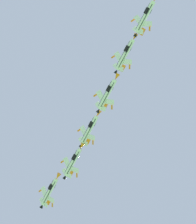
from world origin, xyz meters
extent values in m
cylinder|color=white|center=(12.13, -0.31, 154.87)|extent=(8.22, 10.84, 1.70)
cube|color=#383D47|center=(11.83, -0.52, 154.57)|extent=(6.73, 8.99, 1.37)
cone|color=black|center=(8.30, 5.24, 154.87)|extent=(2.03, 2.09, 1.36)
ellipsoid|color=#192333|center=(14.04, -2.20, 155.27)|extent=(3.09, 3.51, 1.55)
cube|color=black|center=(12.85, -2.44, 154.36)|extent=(2.36, 2.57, 1.38)
cube|color=white|center=(12.45, 2.00, 152.79)|extent=(3.00, 2.21, 3.39)
cube|color=orange|center=(12.91, 3.67, 151.15)|extent=(0.72, 1.65, 0.59)
cube|color=white|center=(9.75, 0.13, 156.84)|extent=(2.97, 3.36, 3.39)
cube|color=orange|center=(8.03, 0.30, 158.48)|extent=(1.67, 1.21, 0.59)
cube|color=white|center=(10.02, 4.43, 153.68)|extent=(1.84, 1.99, 1.81)
cube|color=white|center=(8.45, 3.34, 156.05)|extent=(2.25, 2.19, 1.81)
cube|color=orange|center=(10.56, 4.44, 156.01)|extent=(3.24, 3.36, 1.79)
cylinder|color=white|center=(3.82, 11.93, 155.40)|extent=(8.22, 10.84, 1.70)
cube|color=#383D47|center=(3.53, 11.73, 155.09)|extent=(6.76, 9.01, 1.35)
cone|color=orange|center=(7.88, 6.04, 155.40)|extent=(2.65, 2.86, 1.56)
cone|color=black|center=(-0.02, 17.48, 155.40)|extent=(2.03, 2.09, 1.36)
ellipsoid|color=#192333|center=(5.71, 10.02, 155.82)|extent=(3.10, 3.52, 1.55)
cube|color=black|center=(4.55, 9.80, 154.87)|extent=(2.37, 2.58, 1.38)
cube|color=white|center=(4.21, 14.29, 153.39)|extent=(3.13, 2.23, 3.28)
cube|color=orange|center=(4.72, 16.00, 151.82)|extent=(0.73, 1.65, 0.58)
cube|color=white|center=(1.37, 12.32, 157.30)|extent=(3.04, 3.48, 3.28)
cube|color=orange|center=(-0.42, 12.45, 158.87)|extent=(1.67, 1.22, 0.58)
cube|color=white|center=(1.75, 16.70, 154.26)|extent=(1.91, 2.00, 1.75)
cube|color=white|center=(0.09, 15.55, 156.54)|extent=(2.29, 2.25, 1.75)
cube|color=orange|center=(2.20, 16.64, 156.60)|extent=(3.19, 3.32, 1.87)
cylinder|color=white|center=(-4.25, 25.05, 153.11)|extent=(8.22, 10.84, 1.70)
cube|color=#383D47|center=(-4.52, 24.86, 152.78)|extent=(6.81, 9.04, 1.30)
cone|color=orange|center=(-0.19, 19.17, 153.11)|extent=(2.65, 2.86, 1.56)
cone|color=black|center=(-8.09, 30.60, 153.11)|extent=(2.03, 2.09, 1.36)
ellipsoid|color=#192333|center=(-2.38, 23.13, 153.56)|extent=(3.10, 3.52, 1.56)
cube|color=black|center=(-3.49, 22.95, 152.53)|extent=(2.38, 2.59, 1.37)
cube|color=white|center=(-3.75, 27.48, 151.21)|extent=(3.32, 2.25, 3.10)
cube|color=orange|center=(-3.16, 29.24, 149.73)|extent=(0.75, 1.65, 0.57)
cube|color=white|center=(-6.80, 25.37, 154.89)|extent=(3.12, 3.64, 3.10)
cube|color=orange|center=(-8.66, 25.45, 156.37)|extent=(1.68, 1.24, 0.57)
cube|color=white|center=(-6.26, 29.86, 152.03)|extent=(2.00, 2.02, 1.66)
cube|color=white|center=(-8.04, 28.63, 154.18)|extent=(2.34, 2.33, 1.66)
cube|color=orange|center=(-5.93, 29.72, 154.39)|extent=(3.10, 3.26, 1.98)
cylinder|color=white|center=(-12.44, 38.37, 156.67)|extent=(8.22, 10.84, 1.70)
cube|color=#383D47|center=(-12.73, 38.16, 156.37)|extent=(6.75, 9.00, 1.36)
cone|color=orange|center=(-8.37, 32.48, 156.67)|extent=(2.65, 2.86, 1.56)
cone|color=black|center=(-16.27, 43.92, 156.67)|extent=(2.03, 2.09, 1.36)
ellipsoid|color=#192333|center=(-10.53, 36.47, 157.08)|extent=(3.09, 3.51, 1.55)
cube|color=black|center=(-11.72, 36.24, 156.15)|extent=(2.36, 2.58, 1.38)
cube|color=white|center=(-12.08, 40.70, 154.62)|extent=(3.06, 2.22, 3.34)
cube|color=orange|center=(-11.61, 42.38, 153.01)|extent=(0.73, 1.65, 0.58)
cube|color=white|center=(-14.85, 38.79, 158.62)|extent=(3.00, 3.41, 3.34)
cube|color=orange|center=(-16.59, 38.94, 160.22)|extent=(1.67, 1.22, 0.58)
cube|color=white|center=(-14.53, 43.12, 155.51)|extent=(1.87, 2.00, 1.79)
cube|color=white|center=(-16.14, 42.00, 157.84)|extent=(2.27, 2.22, 1.79)
cube|color=orange|center=(-14.03, 43.10, 157.84)|extent=(3.22, 3.34, 1.83)
cylinder|color=white|center=(-20.23, 50.00, 155.84)|extent=(8.22, 10.84, 1.70)
cube|color=#383D47|center=(-20.50, 49.81, 155.51)|extent=(6.80, 9.03, 1.31)
cone|color=orange|center=(-16.16, 44.12, 155.84)|extent=(2.65, 2.86, 1.56)
cone|color=black|center=(-24.06, 55.55, 155.84)|extent=(2.03, 2.09, 1.36)
ellipsoid|color=#192333|center=(-18.35, 48.08, 156.29)|extent=(3.10, 3.52, 1.56)
cube|color=black|center=(-19.47, 47.90, 155.27)|extent=(2.38, 2.59, 1.37)
cube|color=white|center=(-19.74, 52.42, 153.93)|extent=(3.30, 2.25, 3.12)
cube|color=orange|center=(-19.15, 54.18, 152.45)|extent=(0.75, 1.65, 0.57)
cube|color=white|center=(-22.77, 50.33, 157.63)|extent=(3.11, 3.63, 3.12)
cube|color=orange|center=(-24.62, 50.41, 159.12)|extent=(1.68, 1.24, 0.57)
cube|color=white|center=(-22.24, 54.80, 154.76)|extent=(2.00, 2.02, 1.67)
cube|color=white|center=(-24.01, 53.58, 156.92)|extent=(2.34, 2.33, 1.67)
cube|color=orange|center=(-21.90, 54.68, 157.12)|extent=(3.11, 3.27, 1.98)
cylinder|color=white|center=(-30.94, 61.09, 156.49)|extent=(8.22, 10.84, 1.70)
cube|color=#383D47|center=(-31.23, 60.89, 156.18)|extent=(6.75, 9.00, 1.36)
cone|color=orange|center=(-26.87, 55.21, 156.49)|extent=(2.65, 2.86, 1.56)
cone|color=black|center=(-34.77, 66.64, 156.49)|extent=(2.03, 2.09, 1.36)
ellipsoid|color=#192333|center=(-29.04, 59.19, 156.90)|extent=(3.09, 3.51, 1.55)
cube|color=black|center=(-30.21, 58.96, 155.96)|extent=(2.36, 2.58, 1.38)
cube|color=white|center=(-30.57, 63.43, 154.44)|extent=(3.07, 2.22, 3.33)
cube|color=orange|center=(-30.09, 65.12, 152.84)|extent=(0.73, 1.65, 0.58)
cube|color=white|center=(-33.36, 61.50, 158.42)|extent=(3.01, 3.42, 3.33)
cube|color=orange|center=(-35.11, 61.65, 160.02)|extent=(1.67, 1.22, 0.58)
cube|color=white|center=(-33.02, 65.85, 155.32)|extent=(1.88, 2.00, 1.78)
cube|color=white|center=(-34.65, 64.72, 157.65)|extent=(2.27, 2.23, 1.78)
cube|color=orange|center=(-32.53, 65.82, 157.66)|extent=(3.21, 3.34, 1.84)
camera|label=1|loc=(-4.22, -2.61, 1.80)|focal=68.46mm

